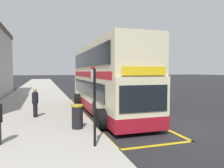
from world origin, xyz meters
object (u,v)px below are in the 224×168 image
object	(u,v)px
pedestrian_further_back	(35,102)
litter_bin	(77,116)
double_decker_bus	(106,81)
parked_car_navy_far	(127,88)
parked_car_white_distant	(96,82)
bus_stop_sign	(94,99)

from	to	relation	value
pedestrian_further_back	litter_bin	world-z (taller)	pedestrian_further_back
double_decker_bus	pedestrian_further_back	world-z (taller)	double_decker_bus
parked_car_navy_far	pedestrian_further_back	bearing A→B (deg)	-132.41
parked_car_white_distant	litter_bin	bearing A→B (deg)	-104.13
pedestrian_further_back	parked_car_navy_far	bearing A→B (deg)	46.66
parked_car_white_distant	litter_bin	size ratio (longest dim) A/B	3.91
double_decker_bus	bus_stop_sign	distance (m)	6.63
pedestrian_further_back	parked_car_white_distant	bearing A→B (deg)	69.07
bus_stop_sign	parked_car_navy_far	world-z (taller)	bus_stop_sign
bus_stop_sign	pedestrian_further_back	xyz separation A→B (m)	(-2.10, 5.57, -0.74)
parked_car_navy_far	litter_bin	distance (m)	15.51
pedestrian_further_back	bus_stop_sign	bearing A→B (deg)	-69.37
bus_stop_sign	litter_bin	xyz separation A→B (m)	(-0.21, 2.42, -1.06)
parked_car_navy_far	double_decker_bus	bearing A→B (deg)	-118.28
bus_stop_sign	litter_bin	size ratio (longest dim) A/B	2.54
parked_car_navy_far	pedestrian_further_back	world-z (taller)	pedestrian_further_back
double_decker_bus	parked_car_navy_far	size ratio (longest dim) A/B	2.65
double_decker_bus	parked_car_navy_far	bearing A→B (deg)	60.79
double_decker_bus	bus_stop_sign	world-z (taller)	double_decker_bus
parked_car_navy_far	bus_stop_sign	bearing A→B (deg)	-114.68
bus_stop_sign	parked_car_navy_far	size ratio (longest dim) A/B	0.65
double_decker_bus	parked_car_white_distant	distance (m)	24.87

